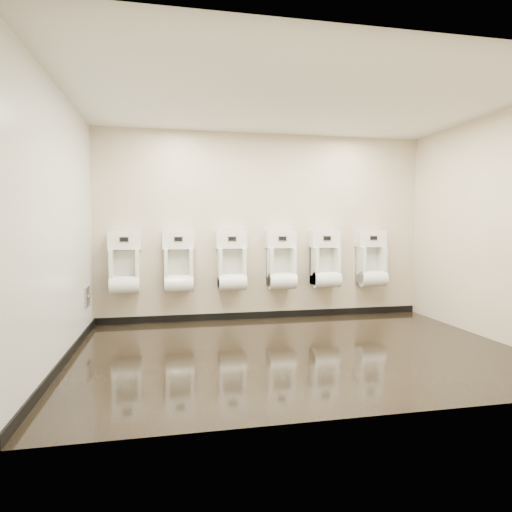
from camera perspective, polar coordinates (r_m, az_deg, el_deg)
The scene contains 16 objects.
ground at distance 5.02m, azimuth 5.61°, elevation -12.35°, with size 5.00×3.50×0.00m, color black.
ceiling at distance 5.01m, azimuth 5.84°, elevation 20.07°, with size 5.00×3.50×0.00m, color silver.
back_wall at distance 6.51m, azimuth 1.19°, elevation 3.90°, with size 5.00×0.02×2.80m, color beige.
front_wall at distance 3.18m, azimuth 15.01°, elevation 3.67°, with size 5.00×0.02×2.80m, color beige.
left_wall at distance 4.73m, azimuth -24.68°, elevation 3.51°, with size 0.02×3.50×2.80m, color beige.
right_wall at distance 6.04m, azimuth 29.07°, elevation 3.40°, with size 0.02×3.50×2.80m, color beige.
tile_overlay_left at distance 4.73m, azimuth -24.62°, elevation 3.51°, with size 0.01×3.50×2.80m, color white.
skirting_back at distance 6.64m, azimuth 1.20°, elevation -7.83°, with size 5.00×0.02×0.10m, color black.
skirting_left at distance 4.92m, azimuth -24.08°, elevation -12.41°, with size 0.02×3.50×0.10m, color black.
access_panel at distance 5.97m, azimuth -21.60°, elevation -5.05°, with size 0.04×0.25×0.25m.
urinal_0 at distance 6.26m, azimuth -17.07°, elevation -1.41°, with size 0.46×0.35×0.86m.
urinal_1 at distance 6.23m, azimuth -10.28°, elevation -1.32°, with size 0.46×0.35×0.86m.
urinal_2 at distance 6.29m, azimuth -3.27°, elevation -1.22°, with size 0.46×0.35×0.86m.
urinal_3 at distance 6.44m, azimuth 3.39°, elevation -1.10°, with size 0.46×0.35×0.86m.
urinal_4 at distance 6.65m, azimuth 9.24°, elevation -0.98°, with size 0.46×0.35×0.86m.
urinal_5 at distance 6.95m, azimuth 15.12°, elevation -0.85°, with size 0.46×0.35×0.86m.
Camera 1 is at (-1.41, -4.60, 1.41)m, focal length 30.00 mm.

